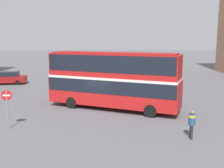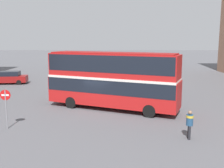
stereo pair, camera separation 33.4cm
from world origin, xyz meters
The scene contains 5 objects.
ground_plane centered at (0.00, 0.00, 0.00)m, with size 240.00×240.00×0.00m, color #5B5B60.
double_decker_bus centered at (1.13, 0.15, 2.73)m, with size 11.21×6.57×4.77m.
pedestrian_foreground centered at (5.78, -6.54, 1.06)m, with size 0.48×0.48×1.73m.
parked_car_kerb_near centered at (-12.60, 12.57, 0.83)m, with size 4.84×2.36×1.67m.
no_entry_sign centered at (-5.73, -4.88, 1.78)m, with size 0.69×0.08×2.61m.
Camera 2 is at (1.40, -21.37, 5.84)m, focal length 42.00 mm.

